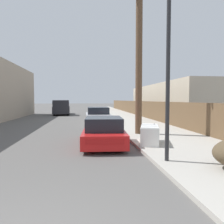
{
  "coord_description": "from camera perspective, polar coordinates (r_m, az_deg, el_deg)",
  "views": [
    {
      "loc": [
        1.19,
        -2.08,
        1.93
      ],
      "look_at": [
        2.46,
        8.34,
        1.33
      ],
      "focal_mm": 35.0,
      "sensor_mm": 36.0,
      "label": 1
    }
  ],
  "objects": [
    {
      "name": "sidewalk_curb",
      "position": [
        25.97,
        2.19,
        -0.88
      ],
      "size": [
        4.2,
        63.0,
        0.12
      ],
      "primitive_type": "cube",
      "color": "#ADA89E",
      "rests_on": "ground"
    },
    {
      "name": "discarded_fridge",
      "position": [
        9.23,
        9.79,
        -5.78
      ],
      "size": [
        1.14,
        1.74,
        0.76
      ],
      "rotation": [
        0.0,
        0.0,
        -0.29
      ],
      "color": "white",
      "rests_on": "sidewalk_curb"
    },
    {
      "name": "parked_sports_car_red",
      "position": [
        9.42,
        -2.19,
        -5.2
      ],
      "size": [
        1.95,
        4.16,
        1.2
      ],
      "rotation": [
        0.0,
        0.0,
        -0.06
      ],
      "color": "red",
      "rests_on": "ground"
    },
    {
      "name": "car_parked_mid",
      "position": [
        17.62,
        -3.72,
        -1.01
      ],
      "size": [
        1.89,
        4.22,
        1.33
      ],
      "rotation": [
        0.0,
        0.0,
        -0.0
      ],
      "color": "silver",
      "rests_on": "ground"
    },
    {
      "name": "pickup_truck",
      "position": [
        28.47,
        -13.04,
        1.15
      ],
      "size": [
        2.33,
        5.64,
        1.86
      ],
      "rotation": [
        0.0,
        0.0,
        3.2
      ],
      "color": "#232328",
      "rests_on": "ground"
    },
    {
      "name": "utility_pole",
      "position": [
        11.9,
        7.05,
        14.5
      ],
      "size": [
        1.8,
        0.35,
        8.11
      ],
      "color": "brown",
      "rests_on": "sidewalk_curb"
    },
    {
      "name": "street_lamp",
      "position": [
        6.68,
        14.46,
        12.95
      ],
      "size": [
        0.26,
        0.26,
        5.13
      ],
      "color": "#232326",
      "rests_on": "sidewalk_curb"
    },
    {
      "name": "wooden_fence",
      "position": [
        24.66,
        7.3,
        0.93
      ],
      "size": [
        0.08,
        44.81,
        1.65
      ],
      "primitive_type": "cube",
      "color": "brown",
      "rests_on": "sidewalk_curb"
    },
    {
      "name": "building_right_house",
      "position": [
        27.63,
        16.12,
        2.98
      ],
      "size": [
        6.0,
        19.35,
        3.72
      ],
      "primitive_type": "cube",
      "color": "beige",
      "rests_on": "ground"
    }
  ]
}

